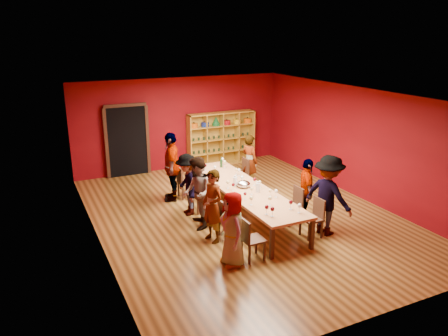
{
  "coord_description": "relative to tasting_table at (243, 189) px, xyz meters",
  "views": [
    {
      "loc": [
        -4.74,
        -8.89,
        4.43
      ],
      "look_at": [
        -0.3,
        0.49,
        1.15
      ],
      "focal_mm": 35.0,
      "sensor_mm": 36.0,
      "label": 1
    }
  ],
  "objects": [
    {
      "name": "room_shell",
      "position": [
        0.0,
        0.0,
        0.8
      ],
      "size": [
        7.1,
        9.1,
        3.04
      ],
      "color": "#563916",
      "rests_on": "ground"
    },
    {
      "name": "tasting_table",
      "position": [
        0.0,
        0.0,
        0.0
      ],
      "size": [
        1.1,
        4.5,
        0.75
      ],
      "color": "#B5784B",
      "rests_on": "ground"
    },
    {
      "name": "doorway",
      "position": [
        -1.8,
        4.43,
        0.42
      ],
      "size": [
        1.4,
        0.17,
        2.3
      ],
      "color": "black",
      "rests_on": "ground"
    },
    {
      "name": "shelving_unit",
      "position": [
        1.4,
        4.32,
        0.28
      ],
      "size": [
        2.4,
        0.4,
        1.8
      ],
      "color": "#B58928",
      "rests_on": "ground"
    },
    {
      "name": "chair_person_left_0",
      "position": [
        -0.91,
        -2.0,
        -0.2
      ],
      "size": [
        0.42,
        0.42,
        0.89
      ],
      "color": "black",
      "rests_on": "ground"
    },
    {
      "name": "person_left_0",
      "position": [
        -1.29,
        -2.0,
        0.06
      ],
      "size": [
        0.46,
        0.77,
        1.51
      ],
      "primitive_type": "imported",
      "rotation": [
        0.0,
        0.0,
        -1.64
      ],
      "color": "silver",
      "rests_on": "ground"
    },
    {
      "name": "chair_person_left_1",
      "position": [
        -0.91,
        -0.91,
        -0.2
      ],
      "size": [
        0.42,
        0.42,
        0.89
      ],
      "color": "black",
      "rests_on": "ground"
    },
    {
      "name": "person_left_1",
      "position": [
        -1.23,
        -0.91,
        0.11
      ],
      "size": [
        0.55,
        0.67,
        1.63
      ],
      "primitive_type": "imported",
      "rotation": [
        0.0,
        0.0,
        -1.35
      ],
      "color": "#525157",
      "rests_on": "ground"
    },
    {
      "name": "chair_person_left_2",
      "position": [
        -0.91,
        -0.14,
        -0.2
      ],
      "size": [
        0.42,
        0.42,
        0.89
      ],
      "color": "black",
      "rests_on": "ground"
    },
    {
      "name": "person_left_2",
      "position": [
        -1.27,
        -0.14,
        0.15
      ],
      "size": [
        0.66,
        0.92,
        1.71
      ],
      "primitive_type": "imported",
      "rotation": [
        0.0,
        0.0,
        -1.84
      ],
      "color": "#5B84BD",
      "rests_on": "ground"
    },
    {
      "name": "chair_person_left_3",
      "position": [
        -0.91,
        0.69,
        -0.2
      ],
      "size": [
        0.42,
        0.42,
        0.89
      ],
      "color": "black",
      "rests_on": "ground"
    },
    {
      "name": "person_left_3",
      "position": [
        -1.21,
        0.69,
        0.08
      ],
      "size": [
        0.49,
        1.04,
        1.56
      ],
      "primitive_type": "imported",
      "rotation": [
        0.0,
        0.0,
        -1.64
      ],
      "color": "#C0818B",
      "rests_on": "ground"
    },
    {
      "name": "chair_person_left_4",
      "position": [
        -0.91,
        1.8,
        -0.2
      ],
      "size": [
        0.42,
        0.42,
        0.89
      ],
      "color": "black",
      "rests_on": "ground"
    },
    {
      "name": "person_left_4",
      "position": [
        -1.23,
        1.8,
        0.24
      ],
      "size": [
        0.86,
        1.21,
        1.88
      ],
      "primitive_type": "imported",
      "rotation": [
        0.0,
        0.0,
        -1.93
      ],
      "color": "#4F4F54",
      "rests_on": "ground"
    },
    {
      "name": "chair_person_right_0",
      "position": [
        0.91,
        -1.68,
        -0.2
      ],
      "size": [
        0.42,
        0.42,
        0.89
      ],
      "color": "black",
      "rests_on": "ground"
    },
    {
      "name": "person_right_0",
      "position": [
        1.25,
        -1.68,
        0.22
      ],
      "size": [
        0.83,
        1.28,
        1.84
      ],
      "primitive_type": "imported",
      "rotation": [
        0.0,
        0.0,
        1.88
      ],
      "color": "#141A37",
      "rests_on": "ground"
    },
    {
      "name": "chair_person_right_1",
      "position": [
        0.91,
        -0.88,
        -0.2
      ],
      "size": [
        0.42,
        0.42,
        0.89
      ],
      "color": "black",
      "rests_on": "ground"
    },
    {
      "name": "person_right_1",
      "position": [
        1.25,
        -0.88,
        0.08
      ],
      "size": [
        0.73,
        1.0,
        1.55
      ],
      "primitive_type": "imported",
      "rotation": [
        0.0,
        0.0,
        1.18
      ],
      "color": "#131B35",
      "rests_on": "ground"
    },
    {
      "name": "chair_person_right_4",
      "position": [
        0.91,
        1.8,
        -0.2
      ],
      "size": [
        0.42,
        0.42,
        0.89
      ],
      "color": "black",
      "rests_on": "ground"
    },
    {
      "name": "person_right_4",
      "position": [
        1.15,
        1.8,
        0.09
      ],
      "size": [
        0.56,
        0.67,
        1.58
      ],
      "primitive_type": "imported",
      "rotation": [
        0.0,
        0.0,
        1.85
      ],
      "color": "#141B39",
      "rests_on": "ground"
    },
    {
      "name": "wine_glass_0",
      "position": [
        -0.31,
        0.91,
        0.19
      ],
      "size": [
        0.08,
        0.08,
        0.2
      ],
      "color": "silver",
      "rests_on": "tasting_table"
    },
    {
      "name": "wine_glass_1",
      "position": [
        0.27,
        -1.66,
        0.21
      ],
      "size": [
        0.09,
        0.09,
        0.22
      ],
      "color": "silver",
      "rests_on": "tasting_table"
    },
    {
      "name": "wine_glass_2",
      "position": [
        0.33,
        1.91,
        0.21
      ],
      "size": [
        0.09,
        0.09,
        0.22
      ],
      "color": "silver",
      "rests_on": "tasting_table"
    },
    {
      "name": "wine_glass_3",
      "position": [
        -0.33,
        -0.09,
        0.19
      ],
      "size": [
        0.08,
        0.08,
        0.2
      ],
      "color": "silver",
      "rests_on": "tasting_table"
    },
    {
      "name": "wine_glass_4",
      "position": [
        -0.02,
        -1.27,
        0.21
      ],
      "size": [
        0.09,
        0.09,
        0.22
      ],
      "color": "silver",
      "rests_on": "tasting_table"
    },
    {
      "name": "wine_glass_5",
      "position": [
        0.31,
        0.0,
        0.2
      ],
      "size": [
        0.08,
        0.08,
        0.21
      ],
      "color": "silver",
      "rests_on": "tasting_table"
    },
    {
      "name": "wine_glass_6",
      "position": [
        0.3,
        0.84,
        0.2
      ],
      "size": [
        0.08,
        0.08,
        0.2
      ],
      "color": "silver",
      "rests_on": "tasting_table"
    },
    {
      "name": "wine_glass_7",
      "position": [
        0.27,
        1.64,
        0.21
      ],
      "size": [
        0.09,
        0.09,
        0.22
      ],
      "color": "silver",
      "rests_on": "tasting_table"
    },
    {
      "name": "wine_glass_8",
      "position": [
        -0.15,
        1.39,
        0.19
      ],
      "size": [
        0.08,
        0.08,
        0.19
      ],
      "color": "silver",
      "rests_on": "tasting_table"
    },
    {
      "name": "wine_glass_9",
      "position": [
        0.35,
        -0.19,
        0.19
      ],
      "size": [
        0.07,
        0.07,
        0.19
      ],
      "color": "silver",
      "rests_on": "tasting_table"
    },
    {
      "name": "wine_glass_10",
      "position": [
        -0.38,
        0.1,
        0.2
      ],
      "size": [
        0.08,
        0.08,
        0.21
      ],
      "color": "silver",
      "rests_on": "tasting_table"
    },
    {
      "name": "wine_glass_11",
      "position": [
        -0.32,
        1.64,
        0.19
      ],
      "size": [
        0.08,
        0.08,
        0.19
      ],
      "color": "silver",
      "rests_on": "tasting_table"
    },
    {
      "name": "wine_glass_12",
      "position": [
        -0.05,
        -0.51,
        0.18
      ],
      "size": [
        0.07,
        0.07,
        0.18
      ],
      "color": "silver",
      "rests_on": "tasting_table"
    },
    {
      "name": "wine_glass_13",
      "position": [
        -0.34,
        1.97,
        0.2
      ],
      "size": [
        0.08,
        0.08,
        0.2
      ],
      "color": "silver",
      "rests_on": "tasting_table"
    },
    {
      "name": "wine_glass_14",
      "position": [
        -0.38,
        -1.08,
        0.2
      ],
      "size": [
        0.08,
        0.08,
        0.21
      ],
      "color": "silver",
      "rests_on": "tasting_table"
    },
    {
      "name": "wine_glass_15",
      "position": [
        0.11,
        0.29,
        0.2
      ],
      "size": [
        0.08,
        0.08,
        0.2
      ],
      "color": "silver",
      "rests_on": "tasting_table"
    },
    {
      "name": "wine_glass_16",
      "position": [
        0.33,
        -1.9,
        0.21
      ],
      "size": [
        0.09,
        0.09,
        0.22
      ],
      "color": "silver",
      "rests_on": "tasting_table"
    },
    {
      "name": "wine_glass_17",
      "position": [
        0.28,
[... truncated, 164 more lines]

